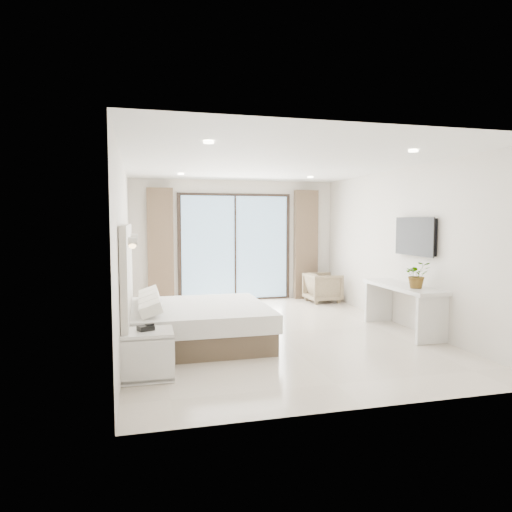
% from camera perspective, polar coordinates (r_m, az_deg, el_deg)
% --- Properties ---
extents(ground, '(6.20, 6.20, 0.00)m').
position_cam_1_polar(ground, '(7.49, 2.21, -9.51)').
color(ground, beige).
rests_on(ground, ground).
extents(room_shell, '(4.62, 6.22, 2.72)m').
position_cam_1_polar(room_shell, '(7.89, -0.59, 2.83)').
color(room_shell, silver).
rests_on(room_shell, ground).
extents(bed, '(2.02, 1.92, 0.70)m').
position_cam_1_polar(bed, '(6.81, -7.53, -8.39)').
color(bed, brown).
rests_on(bed, ground).
extents(nightstand, '(0.61, 0.50, 0.55)m').
position_cam_1_polar(nightstand, '(5.47, -13.52, -11.90)').
color(nightstand, silver).
rests_on(nightstand, ground).
extents(phone, '(0.21, 0.19, 0.06)m').
position_cam_1_polar(phone, '(5.42, -13.62, -8.74)').
color(phone, black).
rests_on(phone, nightstand).
extents(console_desk, '(0.54, 1.72, 0.77)m').
position_cam_1_polar(console_desk, '(7.77, 17.90, -4.91)').
color(console_desk, silver).
rests_on(console_desk, ground).
extents(plant, '(0.47, 0.50, 0.32)m').
position_cam_1_polar(plant, '(7.41, 19.50, -2.58)').
color(plant, '#33662D').
rests_on(plant, console_desk).
extents(armchair, '(0.68, 0.72, 0.71)m').
position_cam_1_polar(armchair, '(10.25, 8.36, -3.73)').
color(armchair, '#917C5F').
rests_on(armchair, ground).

